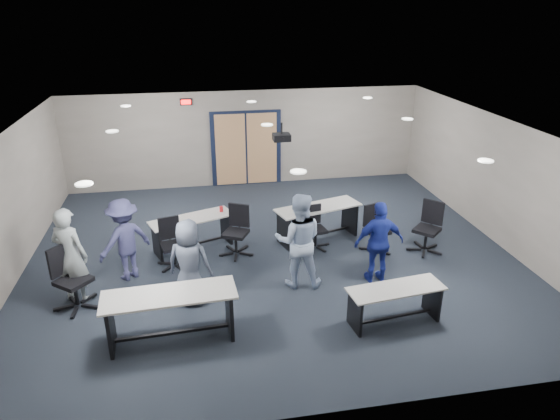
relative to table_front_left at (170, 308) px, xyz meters
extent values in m
plane|color=#1B222C|center=(2.01, 2.56, -0.57)|extent=(10.00, 10.00, 0.00)
cube|color=gray|center=(2.01, 7.06, 0.78)|extent=(10.00, 0.04, 2.70)
cube|color=gray|center=(2.01, -1.94, 0.78)|extent=(10.00, 0.04, 2.70)
cube|color=gray|center=(-2.99, 2.56, 0.78)|extent=(0.04, 9.00, 2.70)
cube|color=gray|center=(7.01, 2.56, 0.78)|extent=(0.04, 9.00, 2.70)
cube|color=silver|center=(2.01, 2.56, 2.13)|extent=(10.00, 9.00, 0.04)
cube|color=black|center=(2.01, 7.03, 0.48)|extent=(2.00, 0.06, 2.20)
cube|color=tan|center=(1.56, 7.01, 0.48)|extent=(0.85, 0.04, 2.05)
cube|color=tan|center=(2.46, 7.01, 0.48)|extent=(0.85, 0.04, 2.05)
cube|color=black|center=(0.41, 7.01, 1.88)|extent=(0.32, 0.05, 0.18)
cube|color=#FF0C0C|center=(0.41, 6.98, 1.88)|extent=(0.26, 0.02, 0.12)
cylinder|color=black|center=(2.31, 3.06, 2.01)|extent=(0.04, 0.04, 0.24)
cube|color=black|center=(2.31, 3.06, 1.83)|extent=(0.35, 0.30, 0.14)
cylinder|color=black|center=(2.31, 2.91, 1.83)|extent=(0.08, 0.03, 0.08)
cube|color=#A3A19A|center=(0.00, 0.00, 0.25)|extent=(2.09, 0.80, 0.03)
cube|color=black|center=(-0.91, -0.05, -0.17)|extent=(0.09, 0.63, 0.80)
cube|color=black|center=(0.91, 0.05, -0.17)|extent=(0.09, 0.63, 0.80)
cube|color=black|center=(0.00, 0.00, -0.45)|extent=(1.83, 0.16, 0.05)
cube|color=#A3A19A|center=(3.63, -0.18, 0.07)|extent=(1.66, 0.72, 0.03)
cube|color=black|center=(2.91, -0.27, -0.26)|extent=(0.10, 0.49, 0.63)
cube|color=black|center=(4.34, -0.10, -0.26)|extent=(0.10, 0.49, 0.63)
cube|color=black|center=(3.63, -0.18, -0.48)|extent=(1.43, 0.21, 0.04)
cube|color=#A3A19A|center=(0.38, 3.12, 0.14)|extent=(1.87, 1.17, 0.03)
cube|color=black|center=(-0.36, 2.85, -0.22)|extent=(0.23, 0.53, 0.69)
cube|color=black|center=(1.12, 3.39, -0.22)|extent=(0.23, 0.53, 0.69)
cube|color=black|center=(0.38, 3.12, -0.47)|extent=(1.50, 0.59, 0.04)
cylinder|color=red|center=(1.03, 3.36, 0.21)|extent=(0.08, 0.08, 0.12)
cube|color=#A3A19A|center=(3.15, 3.12, 0.19)|extent=(2.02, 1.15, 0.03)
cube|color=black|center=(2.33, 2.88, -0.20)|extent=(0.22, 0.58, 0.75)
cube|color=black|center=(3.97, 3.36, -0.20)|extent=(0.22, 0.58, 0.75)
cube|color=black|center=(3.15, 3.12, -0.46)|extent=(1.65, 0.53, 0.04)
imported|color=#9BA6A9|center=(-1.71, 1.47, 0.32)|extent=(0.77, 0.66, 1.78)
imported|color=slate|center=(0.31, 1.02, 0.22)|extent=(0.89, 0.72, 1.58)
imported|color=#ADC3E5|center=(2.31, 1.29, 0.35)|extent=(1.00, 0.84, 1.83)
imported|color=navy|center=(3.82, 1.15, 0.24)|extent=(0.95, 0.41, 1.61)
imported|color=#3C3C6C|center=(-0.87, 2.11, 0.24)|extent=(1.20, 1.10, 1.62)
camera|label=1|loc=(0.52, -6.73, 4.43)|focal=32.00mm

